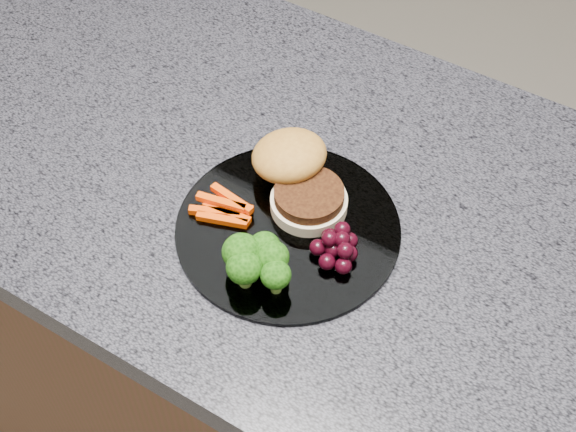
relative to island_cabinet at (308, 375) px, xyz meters
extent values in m
cube|color=#552F1D|center=(0.00, 0.00, 0.00)|extent=(1.20, 0.60, 0.86)
cube|color=#494852|center=(0.00, 0.00, 0.45)|extent=(1.20, 0.60, 0.04)
cylinder|color=white|center=(0.00, -0.07, 0.47)|extent=(0.26, 0.26, 0.01)
cylinder|color=#FBE1B1|center=(0.01, -0.03, 0.48)|extent=(0.11, 0.11, 0.02)
cylinder|color=#44230D|center=(0.01, -0.03, 0.50)|extent=(0.10, 0.10, 0.01)
ellipsoid|color=#BC822F|center=(-0.04, 0.00, 0.50)|extent=(0.11, 0.11, 0.05)
cube|color=#FE4804|center=(-0.07, -0.08, 0.48)|extent=(0.06, 0.02, 0.01)
cube|color=#FE4804|center=(-0.07, -0.09, 0.48)|extent=(0.06, 0.01, 0.01)
cube|color=#FE4804|center=(-0.08, -0.10, 0.48)|extent=(0.06, 0.03, 0.01)
cube|color=#FE4804|center=(-0.07, -0.07, 0.49)|extent=(0.06, 0.02, 0.01)
cube|color=#FE4804|center=(-0.08, -0.09, 0.49)|extent=(0.06, 0.02, 0.01)
cube|color=#FE4804|center=(-0.07, -0.10, 0.48)|extent=(0.06, 0.03, 0.01)
cylinder|color=olive|center=(-0.01, -0.14, 0.48)|extent=(0.02, 0.02, 0.02)
ellipsoid|color=#103807|center=(-0.01, -0.14, 0.51)|extent=(0.04, 0.04, 0.04)
cylinder|color=olive|center=(0.02, -0.13, 0.48)|extent=(0.01, 0.01, 0.02)
ellipsoid|color=#103807|center=(0.02, -0.13, 0.51)|extent=(0.04, 0.04, 0.03)
cylinder|color=olive|center=(0.00, -0.16, 0.48)|extent=(0.01, 0.01, 0.02)
ellipsoid|color=#103807|center=(0.00, -0.16, 0.51)|extent=(0.04, 0.04, 0.04)
cylinder|color=olive|center=(0.04, -0.15, 0.48)|extent=(0.01, 0.01, 0.02)
ellipsoid|color=#103807|center=(0.04, -0.15, 0.50)|extent=(0.03, 0.03, 0.03)
cylinder|color=olive|center=(0.01, -0.12, 0.48)|extent=(0.01, 0.01, 0.02)
ellipsoid|color=#103807|center=(0.01, -0.12, 0.51)|extent=(0.04, 0.04, 0.03)
sphere|color=black|center=(0.07, -0.08, 0.49)|extent=(0.02, 0.02, 0.02)
sphere|color=black|center=(0.08, -0.07, 0.49)|extent=(0.02, 0.02, 0.02)
sphere|color=black|center=(0.08, -0.06, 0.49)|extent=(0.02, 0.02, 0.02)
sphere|color=black|center=(0.05, -0.06, 0.49)|extent=(0.02, 0.02, 0.02)
sphere|color=black|center=(0.05, -0.08, 0.49)|extent=(0.02, 0.02, 0.02)
sphere|color=black|center=(0.07, -0.09, 0.49)|extent=(0.02, 0.02, 0.02)
sphere|color=black|center=(0.09, -0.09, 0.49)|extent=(0.02, 0.02, 0.02)
sphere|color=black|center=(0.07, -0.07, 0.50)|extent=(0.02, 0.02, 0.02)
sphere|color=black|center=(0.06, -0.07, 0.50)|extent=(0.02, 0.02, 0.02)
sphere|color=black|center=(0.08, -0.08, 0.50)|extent=(0.02, 0.02, 0.02)
sphere|color=black|center=(0.07, -0.06, 0.50)|extent=(0.02, 0.02, 0.02)
camera|label=1|loc=(0.30, -0.55, 1.20)|focal=50.00mm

